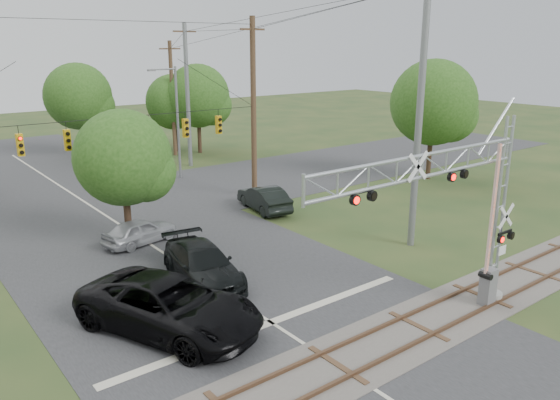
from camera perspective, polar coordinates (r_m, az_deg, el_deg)
ground at (r=17.01m, az=10.92°, el=-19.56°), size 160.00×160.00×0.00m
road_main at (r=23.80m, az=-7.54°, el=-8.49°), size 14.00×90.00×0.02m
road_cross at (r=35.93m, az=-18.94°, el=-0.75°), size 90.00×12.00×0.02m
railroad_track at (r=18.11m, az=5.99°, el=-16.78°), size 90.00×3.20×0.17m
crossing_gantry at (r=19.66m, az=17.83°, el=-0.49°), size 10.38×0.93×7.31m
traffic_signal_span at (r=31.39m, az=-15.89°, el=7.66°), size 19.34×0.36×11.50m
pickup_black at (r=19.90m, az=-11.48°, el=-10.77°), size 5.62×7.59×1.92m
car_dark at (r=23.60m, az=-8.09°, el=-6.66°), size 3.02×5.73×1.58m
sedan_silver at (r=28.65m, az=-14.41°, el=-3.17°), size 4.13×2.32×1.33m
suv_dark at (r=33.30m, az=-1.69°, el=0.20°), size 2.39×4.85×1.53m
streetlight at (r=41.38m, az=-10.86°, el=8.50°), size 2.21×0.23×8.29m
utility_poles at (r=34.79m, az=-14.89°, el=8.78°), size 25.22×28.80×13.11m
treeline at (r=42.21m, az=-18.65°, el=8.76°), size 49.49×30.89×8.85m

